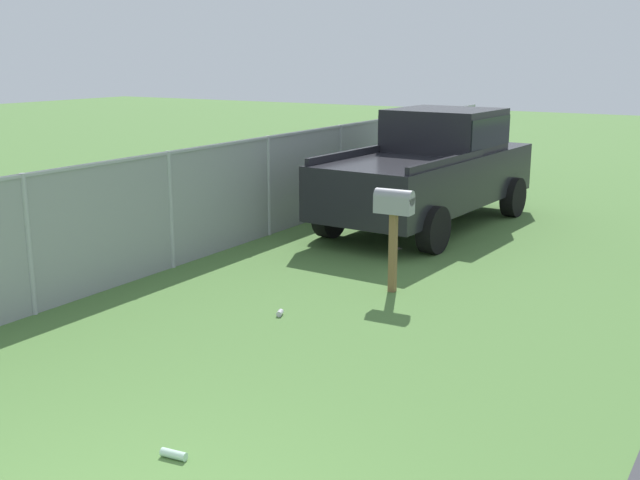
# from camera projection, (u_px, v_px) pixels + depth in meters

# --- Properties ---
(mailbox) EXTENTS (0.23, 0.51, 1.38)m
(mailbox) POSITION_uv_depth(u_px,v_px,m) (394.00, 210.00, 10.00)
(mailbox) COLOR brown
(mailbox) RESTS_ON ground
(pickup_truck) EXTENTS (5.34, 2.44, 2.09)m
(pickup_truck) POSITION_uv_depth(u_px,v_px,m) (433.00, 165.00, 14.05)
(pickup_truck) COLOR black
(pickup_truck) RESTS_ON ground
(fence_section) EXTENTS (17.41, 0.07, 1.72)m
(fence_section) POSITION_uv_depth(u_px,v_px,m) (307.00, 173.00, 14.28)
(fence_section) COLOR #9EA3A8
(fence_section) RESTS_ON ground
(litter_wrapper_midfield_a) EXTENTS (0.13, 0.15, 0.01)m
(litter_wrapper_midfield_a) POSITION_uv_depth(u_px,v_px,m) (398.00, 248.00, 12.52)
(litter_wrapper_midfield_a) COLOR silver
(litter_wrapper_midfield_a) RESTS_ON ground
(litter_can_near_hydrant) EXTENTS (0.14, 0.10, 0.07)m
(litter_can_near_hydrant) POSITION_uv_depth(u_px,v_px,m) (280.00, 313.00, 9.30)
(litter_can_near_hydrant) COLOR silver
(litter_can_near_hydrant) RESTS_ON ground
(litter_bottle_by_mailbox) EXTENTS (0.10, 0.23, 0.07)m
(litter_bottle_by_mailbox) POSITION_uv_depth(u_px,v_px,m) (174.00, 454.00, 6.01)
(litter_bottle_by_mailbox) COLOR #B2D8BF
(litter_bottle_by_mailbox) RESTS_ON ground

